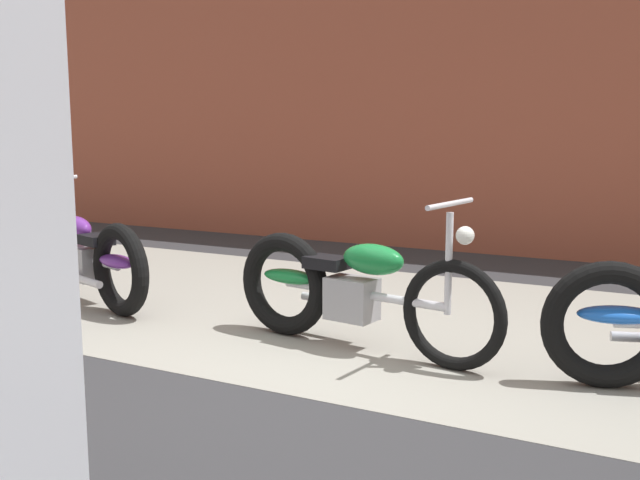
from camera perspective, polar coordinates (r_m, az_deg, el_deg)
The scene contains 5 objects.
ground_plane at distance 4.20m, azimuth -4.75°, elevation -11.55°, with size 80.00×80.00×0.00m, color #2D2D30.
sidewalk_slab at distance 5.68m, azimuth 4.76°, elevation -6.05°, with size 36.00×3.50×0.01m, color gray.
brick_building_wall at distance 8.83m, azimuth 14.01°, elevation 14.74°, with size 36.00×0.50×4.81m, color brown.
motorcycle_purple at distance 6.28m, azimuth -17.51°, elevation -1.32°, with size 1.94×0.85×1.03m.
motorcycle_green at distance 4.86m, azimuth 1.75°, elevation -3.79°, with size 2.00×0.64×1.03m.
Camera 1 is at (2.12, -3.32, 1.46)m, focal length 41.05 mm.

